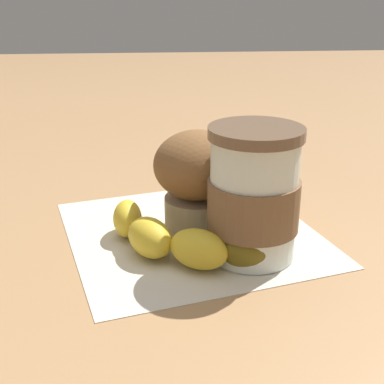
# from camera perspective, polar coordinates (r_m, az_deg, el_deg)

# --- Properties ---
(ground_plane) EXTENTS (3.00, 3.00, 0.00)m
(ground_plane) POSITION_cam_1_polar(r_m,az_deg,el_deg) (0.56, 0.00, -4.44)
(ground_plane) COLOR #A87C51
(paper_napkin) EXTENTS (0.30, 0.30, 0.00)m
(paper_napkin) POSITION_cam_1_polar(r_m,az_deg,el_deg) (0.56, 0.00, -4.37)
(paper_napkin) COLOR beige
(paper_napkin) RESTS_ON ground_plane
(coffee_cup) EXTENTS (0.09, 0.09, 0.12)m
(coffee_cup) POSITION_cam_1_polar(r_m,az_deg,el_deg) (0.49, 6.59, -0.43)
(coffee_cup) COLOR silver
(coffee_cup) RESTS_ON paper_napkin
(muffin) EXTENTS (0.09, 0.09, 0.11)m
(muffin) POSITION_cam_1_polar(r_m,az_deg,el_deg) (0.54, 0.58, 1.70)
(muffin) COLOR beige
(muffin) RESTS_ON paper_napkin
(banana) EXTENTS (0.15, 0.12, 0.04)m
(banana) POSITION_cam_1_polar(r_m,az_deg,el_deg) (0.50, -1.65, -5.07)
(banana) COLOR gold
(banana) RESTS_ON paper_napkin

